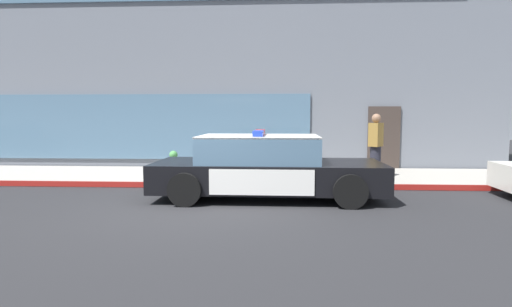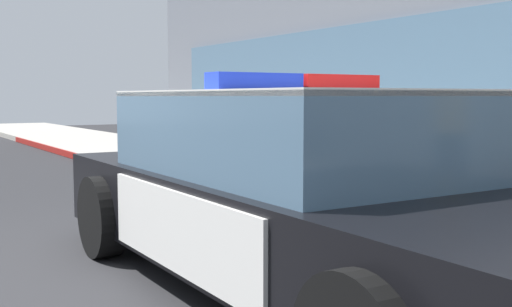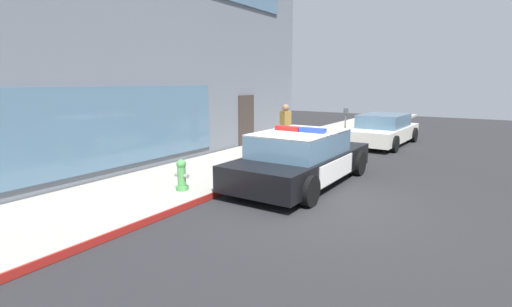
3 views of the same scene
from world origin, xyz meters
name	(u,v)px [view 2 (image 2 of 3)]	position (x,y,z in m)	size (l,w,h in m)	color
ground	(78,263)	(0.00, 0.00, 0.00)	(48.00, 48.00, 0.00)	#262628
sidewalk	(419,209)	(0.00, 3.84, 0.07)	(48.00, 3.07, 0.15)	#A39E93
curb_red_paint	(308,224)	(0.00, 2.29, 0.08)	(28.80, 0.04, 0.14)	maroon
police_cruiser	(308,191)	(1.47, 1.19, 0.68)	(4.96, 2.18, 1.49)	black
fire_hydrant	(304,167)	(-1.05, 3.01, 0.50)	(0.34, 0.39, 0.73)	#4C994C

